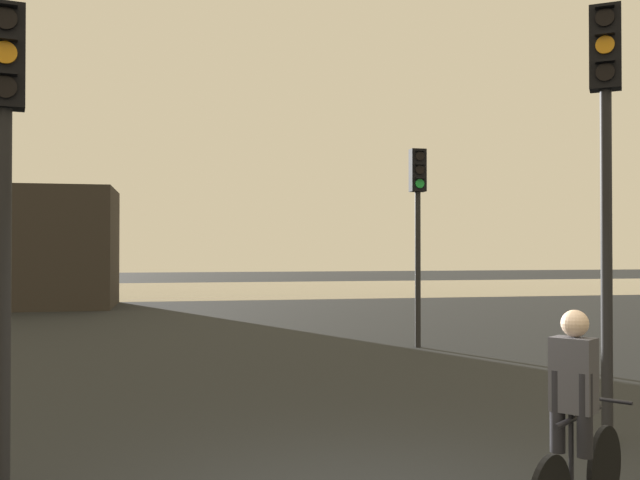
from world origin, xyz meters
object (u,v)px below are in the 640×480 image
(traffic_light_near_right, at_px, (606,140))
(traffic_light_near_left, at_px, (5,150))
(cyclist, at_px, (576,419))
(traffic_light_far_right, at_px, (418,209))

(traffic_light_near_right, bearing_deg, traffic_light_near_left, 37.98)
(cyclist, bearing_deg, traffic_light_near_left, -149.84)
(cyclist, bearing_deg, traffic_light_far_right, 129.87)
(traffic_light_near_left, relative_size, cyclist, 2.58)
(traffic_light_near_left, bearing_deg, cyclist, 145.18)
(traffic_light_near_left, relative_size, traffic_light_far_right, 1.00)
(traffic_light_near_right, height_order, traffic_light_far_right, traffic_light_near_right)
(traffic_light_near_right, xyz_separation_m, traffic_light_far_right, (0.49, 7.45, -0.32))
(traffic_light_far_right, xyz_separation_m, cyclist, (-2.13, -9.55, -2.10))
(traffic_light_near_left, distance_m, traffic_light_far_right, 10.10)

